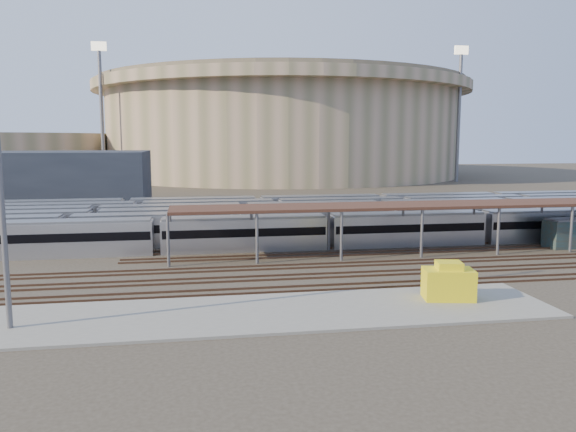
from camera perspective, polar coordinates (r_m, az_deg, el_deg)
The scene contains 12 objects.
ground at distance 54.46m, azimuth -3.60°, elevation -5.14°, with size 420.00×420.00×0.00m, color #383026.
apron at distance 39.69m, azimuth -8.60°, elevation -10.01°, with size 50.00×9.00×0.20m, color gray.
subway_trains at distance 72.29m, azimuth -4.86°, elevation -0.49°, with size 127.42×23.90×3.60m.
inspection_shed at distance 63.49m, azimuth 16.12°, elevation 0.98°, with size 60.30×6.00×5.30m.
empty_tracks at distance 49.61m, azimuth -2.99°, elevation -6.32°, with size 170.00×9.62×0.18m.
stadium at distance 195.24m, azimuth -0.59°, elevation 9.05°, with size 124.00×124.00×32.50m.
secondary_arena at distance 190.85m, azimuth -26.29°, elevation 5.43°, with size 56.00×56.00×14.00m, color tan.
service_building at distance 112.02m, azimuth -24.88°, elevation 3.40°, with size 42.00×20.00×10.00m, color #1E232D.
floodlight_0 at distance 164.87m, azimuth -18.42°, elevation 10.34°, with size 4.00×1.00×38.40m.
floodlight_2 at distance 170.62m, azimuth 16.98°, elevation 10.30°, with size 4.00×1.00×38.40m.
floodlight_3 at distance 213.02m, azimuth -10.94°, elevation 9.93°, with size 4.00×1.00×38.40m.
yellow_equipment at distance 44.30m, azimuth 15.97°, elevation -6.66°, with size 3.67×2.29×2.29m, color yellow.
Camera 1 is at (-5.44, -52.81, 12.17)m, focal length 35.00 mm.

